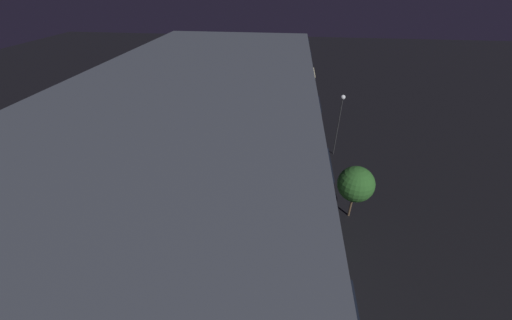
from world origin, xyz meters
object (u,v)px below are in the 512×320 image
Objects in this scene: street_tree_near at (201,104)px; street_tree_far at (356,184)px; traffic_light_sw_cross at (306,130)px; street_lamp_far at (341,110)px; street_lamp_east at (234,181)px; street_lamp_west at (266,217)px; traffic_light_sw_main at (297,123)px; traffic_light_nw_cross at (305,179)px; traffic_light_nw_main at (306,184)px; traffic_light_ne_main at (194,170)px.

street_tree_far reaches higher than street_tree_near.
street_lamp_far reaches higher than traffic_light_sw_cross.
street_lamp_east is 1.16× the size of street_lamp_west.
traffic_light_nw_cross is at bearing 94.15° from traffic_light_sw_main.
traffic_light_sw_cross is at bearing -74.08° from street_tree_far.
street_tree_near is (16.95, -16.35, 1.89)m from traffic_light_nw_cross.
traffic_light_sw_cross is at bearing -32.90° from street_lamp_far.
street_lamp_west is 22.13m from street_lamp_far.
street_tree_far is at bearing -138.80° from street_lamp_west.
street_tree_near is (17.38, -3.53, 1.92)m from traffic_light_sw_cross.
street_tree_near is at bearing -101.47° from traffic_light_sw_cross.
street_tree_far is (-0.30, 12.99, -2.59)m from street_lamp_far.
traffic_light_nw_main is 0.42× the size of street_lamp_west.
traffic_light_sw_main is at bearing 4.15° from traffic_light_nw_cross.
traffic_light_ne_main is at bearing -46.06° from street_lamp_west.
street_tree_near is (17.05, -17.13, 1.96)m from traffic_light_nw_main.
street_lamp_east is at bearing 72.19° from traffic_light_sw_main.
traffic_light_nw_cross is 0.37× the size of street_lamp_far.
street_lamp_east is 20.11m from street_lamp_far.
street_lamp_east reaches higher than traffic_light_ne_main.
traffic_light_nw_cross reaches higher than traffic_light_nw_main.
traffic_light_ne_main is at bearing 93.29° from traffic_light_nw_cross.
street_tree_near is (13.28, -26.73, -1.79)m from street_lamp_west.
street_tree_far is at bearing 91.31° from street_lamp_far.
traffic_light_sw_cross is 0.73× the size of traffic_light_ne_main.
street_lamp_west is 11.53m from street_tree_far.
traffic_light_ne_main is 17.58m from street_tree_near.
street_lamp_far is 22.60m from street_tree_near.
traffic_light_sw_main is at bearing -107.81° from street_lamp_east.
traffic_light_sw_cross is 23.85m from street_lamp_west.
street_lamp_west reaches higher than traffic_light_nw_main.
traffic_light_nw_main is 24.24m from street_tree_near.
traffic_light_sw_main reaches higher than traffic_light_ne_main.
street_tree_near reaches higher than traffic_light_sw_cross.
traffic_light_nw_cross is at bearing -30.36° from street_tree_far.
traffic_light_nw_cross is at bearing -138.51° from street_lamp_east.
street_lamp_far reaches higher than street_lamp_east.
traffic_light_sw_cross is 1.71m from traffic_light_sw_main.
traffic_light_sw_cross is 13.60m from traffic_light_nw_main.
traffic_light_ne_main is at bearing 48.47° from traffic_light_sw_main.
traffic_light_nw_cross is 0.53× the size of street_tree_far.
traffic_light_sw_main is at bearing -69.62° from street_tree_far.
traffic_light_nw_cross is 1.03× the size of traffic_light_nw_main.
street_tree_near is (3.99, -17.09, 1.06)m from traffic_light_ne_main.
traffic_light_nw_main is 0.52× the size of street_tree_far.
traffic_light_nw_cross is 23.62m from street_tree_near.
street_lamp_west is at bearing 68.00° from street_lamp_far.
street_lamp_east reaches higher than traffic_light_sw_main.
traffic_light_nw_main is (0.34, 13.60, -0.04)m from traffic_light_sw_cross.
street_tree_near is 29.11m from street_tree_far.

